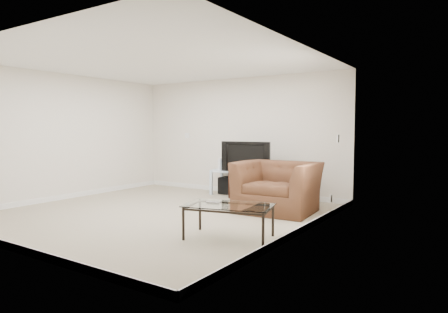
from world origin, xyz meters
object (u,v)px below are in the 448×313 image
Objects in this scene: subwoofer at (229,185)px; coffee_table at (229,221)px; recliner at (277,178)px; tv_stand at (248,185)px; television at (248,156)px; side_table at (227,182)px.

coffee_table is (1.91, -2.95, 0.03)m from subwoofer.
tv_stand is at bearing 137.09° from recliner.
television is at bearing 138.00° from recliner.
recliner is at bearing 96.54° from coffee_table.
television is 2.77× the size of subwoofer.
recliner is at bearing -31.94° from side_table.
subwoofer is (-0.64, 0.26, -0.09)m from tv_stand.
tv_stand is 0.69m from subwoofer.
tv_stand is 1.39m from recliner.
television reaches higher than side_table.
subwoofer is at bearing 157.46° from tv_stand.
tv_stand is 0.51× the size of recliner.
subwoofer is (0.03, 0.03, -0.08)m from side_table.
tv_stand is 0.68× the size of television.
coffee_table is at bearing -87.78° from recliner.
side_table is 0.50× the size of coffee_table.
coffee_table is (0.21, -1.85, -0.35)m from recliner.
recliner is at bearing -33.01° from subwoofer.
recliner reaches higher than subwoofer.
side_table is 1.57× the size of subwoofer.
television is 0.75× the size of recliner.
coffee_table reaches higher than subwoofer.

